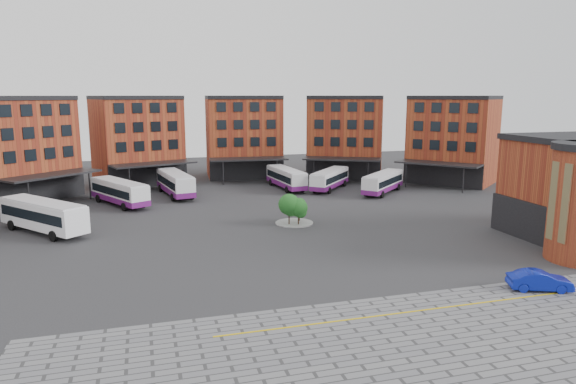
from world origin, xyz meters
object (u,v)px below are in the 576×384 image
object	(u,v)px
bus_d	(286,178)
bus_a	(43,214)
bus_c	(175,183)
bus_e	(330,179)
bus_f	(383,182)
bus_b	(119,192)
tree_island	(294,208)
blue_car	(540,281)

from	to	relation	value
bus_d	bus_a	bearing A→B (deg)	-156.11
bus_c	bus_e	bearing A→B (deg)	-13.97
bus_e	bus_f	size ratio (longest dim) A/B	1.02
bus_b	bus_f	xyz separation A→B (m)	(38.14, -1.99, -0.12)
tree_island	blue_car	size ratio (longest dim) A/B	0.95
bus_f	tree_island	bearing A→B (deg)	-94.77
bus_d	bus_c	bearing A→B (deg)	177.44
bus_e	bus_f	world-z (taller)	bus_f
bus_d	bus_f	xyz separation A→B (m)	(13.09, -7.77, -0.05)
blue_car	bus_d	bearing A→B (deg)	29.42
bus_b	bus_f	distance (m)	38.20
bus_a	bus_d	xyz separation A→B (m)	(32.47, 18.50, -0.34)
bus_d	blue_car	distance (m)	47.53
tree_island	bus_f	xyz separation A→B (m)	(18.46, 14.75, -0.31)
bus_b	blue_car	world-z (taller)	bus_b
bus_a	bus_c	distance (m)	23.14
bus_a	bus_e	world-z (taller)	bus_a
tree_island	blue_car	bearing A→B (deg)	-63.44
bus_f	blue_car	xyz separation A→B (m)	(-6.20, -39.25, -0.93)
bus_a	blue_car	size ratio (longest dim) A/B	2.45
bus_b	bus_d	bearing A→B (deg)	-15.43
bus_a	blue_car	xyz separation A→B (m)	(39.36, -28.52, -1.32)
bus_b	bus_f	size ratio (longest dim) A/B	1.20
tree_island	bus_c	xyz separation A→B (m)	(-11.99, 21.54, -0.12)
tree_island	bus_c	size ratio (longest dim) A/B	0.35
bus_c	blue_car	distance (m)	52.05
bus_a	bus_c	world-z (taller)	bus_a
bus_a	bus_b	size ratio (longest dim) A/B	0.97
bus_b	blue_car	xyz separation A→B (m)	(31.94, -41.25, -1.05)
bus_a	bus_f	size ratio (longest dim) A/B	1.16
bus_a	bus_d	world-z (taller)	bus_a
bus_a	bus_b	bearing A→B (deg)	19.67
bus_c	bus_d	bearing A→B (deg)	-7.02
bus_b	blue_car	size ratio (longest dim) A/B	2.53
bus_f	blue_car	bearing A→B (deg)	-52.38
bus_a	bus_f	world-z (taller)	bus_a
bus_c	bus_a	bearing A→B (deg)	-141.03
bus_e	bus_a	bearing A→B (deg)	-116.82
blue_car	bus_f	bearing A→B (deg)	12.10
tree_island	bus_e	bearing A→B (deg)	59.37
bus_d	tree_island	bearing A→B (deg)	-109.17
bus_a	bus_f	distance (m)	46.81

